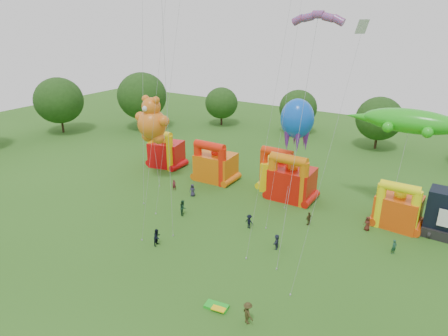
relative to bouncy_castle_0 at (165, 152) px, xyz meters
The scene contains 23 objects.
ground 34.18m from the bouncy_castle_0, 56.27° to the right, with size 160.00×160.00×0.00m, color #2A5A19.
tree_ring 33.15m from the bouncy_castle_0, 57.40° to the right, with size 124.51×126.62×12.07m.
bouncy_castle_0 is the anchor object (origin of this frame).
bouncy_castle_1 10.05m from the bouncy_castle_0, ahead, with size 5.70×4.67×6.30m.
bouncy_castle_2 19.71m from the bouncy_castle_0, ahead, with size 5.74×5.02×6.50m.
bouncy_castle_3 22.28m from the bouncy_castle_0, ahead, with size 5.68×4.61×6.64m.
bouncy_castle_4 35.78m from the bouncy_castle_0, ahead, with size 5.06×4.19×5.90m.
teddy_bear_kite 8.58m from the bouncy_castle_0, 63.41° to the right, with size 5.90×4.19×12.86m.
gecko_kite 36.16m from the bouncy_castle_0, ahead, with size 13.91×7.63×13.33m.
octopus_kite 23.45m from the bouncy_castle_0, ahead, with size 4.25×5.86×13.60m.
parafoil_kites 22.78m from the bouncy_castle_0, 42.68° to the right, with size 26.03×8.05×27.67m.
diamond_kites 27.97m from the bouncy_castle_0, 30.69° to the right, with size 23.05×16.27×42.98m.
folded_kite_bundle 35.25m from the bouncy_castle_0, 43.17° to the right, with size 2.13×1.33×0.31m.
spectator_0 12.88m from the bouncy_castle_0, 33.73° to the right, with size 0.85×0.55×1.74m, color #2B2640.
spectator_1 10.11m from the bouncy_castle_0, 43.42° to the right, with size 0.56×0.37×1.54m, color maroon.
spectator_2 17.75m from the bouncy_castle_0, 43.22° to the right, with size 0.96×0.75×1.97m, color #163823.
spectator_3 23.98m from the bouncy_castle_0, 26.44° to the right, with size 1.11×0.64×1.72m, color black.
spectator_4 27.82m from the bouncy_castle_0, 13.09° to the right, with size 0.99×0.41×1.69m, color #41321A.
spectator_5 29.07m from the bouncy_castle_0, 26.46° to the right, with size 1.55×0.49×1.67m, color #292F45.
spectator_6 33.43m from the bouncy_castle_0, ahead, with size 0.85×0.55×1.73m, color #4C2015.
spectator_7 37.48m from the bouncy_castle_0, 11.30° to the right, with size 0.58×0.38×1.60m, color #1B4531.
spectator_8 24.24m from the bouncy_castle_0, 52.27° to the right, with size 0.94×0.73×1.93m, color black.
spectator_9 37.58m from the bouncy_castle_0, 40.11° to the right, with size 1.27×0.73×1.97m, color #362F15.
Camera 1 is at (21.78, -18.51, 23.36)m, focal length 32.00 mm.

